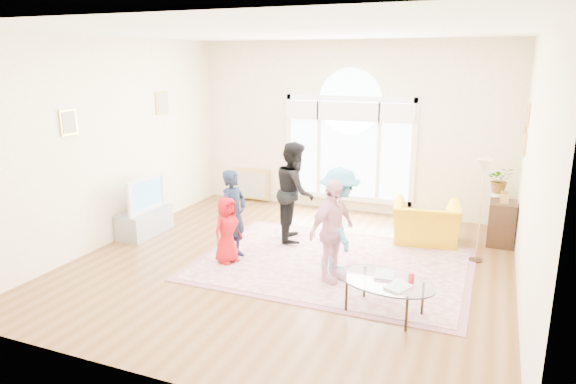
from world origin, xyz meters
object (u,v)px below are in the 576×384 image
at_px(television, 143,194).
at_px(armchair, 426,223).
at_px(area_rug, 333,264).
at_px(tv_console, 145,222).
at_px(coffee_table, 385,281).

distance_m(television, armchair, 4.62).
distance_m(area_rug, tv_console, 3.33).
height_order(television, coffee_table, television).
bearing_deg(coffee_table, television, 178.78).
bearing_deg(coffee_table, tv_console, 178.81).
distance_m(area_rug, armchair, 1.82).
xyz_separation_m(area_rug, tv_console, (-3.33, 0.07, 0.20)).
relative_size(television, coffee_table, 0.74).
height_order(area_rug, television, television).
bearing_deg(television, armchair, 17.06).
relative_size(television, armchair, 0.97).
relative_size(area_rug, armchair, 3.53).
bearing_deg(tv_console, armchair, 17.03).
bearing_deg(television, coffee_table, -16.35).
xyz_separation_m(television, coffee_table, (4.30, -1.26, -0.30)).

